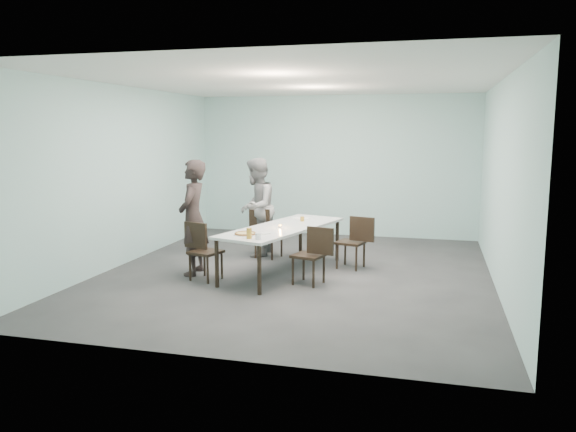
% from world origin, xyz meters
% --- Properties ---
extents(ground, '(7.00, 7.00, 0.00)m').
position_xyz_m(ground, '(0.00, 0.00, 0.00)').
color(ground, '#333335').
rests_on(ground, ground).
extents(room_shell, '(6.02, 7.02, 3.01)m').
position_xyz_m(room_shell, '(0.00, 0.00, 2.03)').
color(room_shell, '#ACD8D8').
rests_on(room_shell, ground).
extents(table, '(1.59, 2.75, 0.75)m').
position_xyz_m(table, '(-0.22, -0.01, 0.69)').
color(table, white).
rests_on(table, ground).
extents(chair_near_left, '(0.65, 0.52, 0.87)m').
position_xyz_m(chair_near_left, '(-1.31, -0.71, 0.50)').
color(chair_near_left, black).
rests_on(chair_near_left, ground).
extents(chair_far_left, '(0.65, 0.51, 0.87)m').
position_xyz_m(chair_far_left, '(-0.83, 1.00, 0.50)').
color(chair_far_left, black).
rests_on(chair_far_left, ground).
extents(chair_near_right, '(0.65, 0.51, 0.87)m').
position_xyz_m(chair_near_right, '(0.40, -0.59, 0.50)').
color(chair_near_right, black).
rests_on(chair_near_right, ground).
extents(chair_far_right, '(0.65, 0.51, 0.87)m').
position_xyz_m(chair_far_right, '(0.87, 0.55, 0.50)').
color(chair_far_right, black).
rests_on(chair_far_right, ground).
extents(diner_near, '(0.51, 0.71, 1.81)m').
position_xyz_m(diner_near, '(-1.56, -0.45, 0.91)').
color(diner_near, black).
rests_on(diner_near, ground).
extents(diner_far, '(0.70, 0.88, 1.77)m').
position_xyz_m(diner_far, '(-1.01, 1.10, 0.89)').
color(diner_far, gray).
rests_on(diner_far, ground).
extents(pizza, '(0.34, 0.34, 0.04)m').
position_xyz_m(pizza, '(-0.55, -0.86, 0.77)').
color(pizza, white).
rests_on(pizza, table).
extents(side_plate, '(0.18, 0.18, 0.01)m').
position_xyz_m(side_plate, '(-0.31, -0.67, 0.76)').
color(side_plate, white).
rests_on(side_plate, table).
extents(beer_glass, '(0.08, 0.08, 0.15)m').
position_xyz_m(beer_glass, '(-0.41, -1.11, 0.82)').
color(beer_glass, '#B88828').
rests_on(beer_glass, table).
extents(water_tumbler, '(0.08, 0.08, 0.09)m').
position_xyz_m(water_tumbler, '(-0.27, -1.14, 0.80)').
color(water_tumbler, silver).
rests_on(water_tumbler, table).
extents(tealight, '(0.06, 0.06, 0.05)m').
position_xyz_m(tealight, '(-0.22, -0.16, 0.77)').
color(tealight, silver).
rests_on(tealight, table).
extents(amber_tumbler, '(0.07, 0.07, 0.08)m').
position_xyz_m(amber_tumbler, '(-0.04, 0.57, 0.79)').
color(amber_tumbler, '#B88828').
rests_on(amber_tumbler, table).
extents(menu, '(0.35, 0.30, 0.01)m').
position_xyz_m(menu, '(-0.13, 0.87, 0.75)').
color(menu, silver).
rests_on(menu, table).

